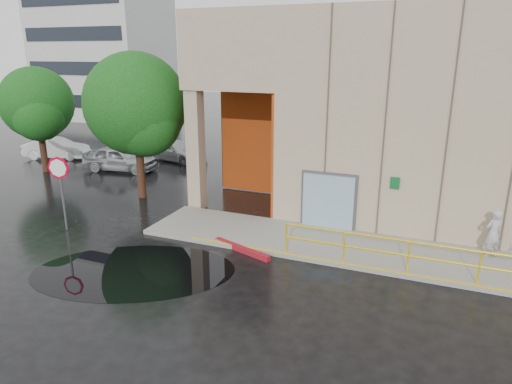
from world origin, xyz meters
TOP-DOWN VIEW (x-y plane):
  - ground at (0.00, 0.00)m, footprint 120.00×120.00m
  - sidewalk at (4.00, 4.50)m, footprint 20.00×3.00m
  - building at (5.10, 10.98)m, footprint 20.00×10.17m
  - guardrail at (4.25, 3.15)m, footprint 9.56×0.06m
  - distant_building at (-28.00, 27.98)m, footprint 12.00×8.08m
  - person at (5.67, 5.31)m, footprint 0.70×0.64m
  - stop_sign at (-9.00, 2.30)m, footprint 0.84×0.23m
  - red_curb at (-2.01, 2.96)m, footprint 2.32×0.97m
  - puddle at (-4.50, 0.40)m, footprint 7.21×5.96m
  - car_a at (-12.82, 10.41)m, footprint 4.37×2.31m
  - car_b at (-18.51, 11.45)m, footprint 4.17×2.51m
  - car_c at (-11.20, 13.73)m, footprint 4.46×2.50m
  - tree_near at (-8.58, 6.72)m, footprint 4.48×4.48m
  - tree_far at (-16.47, 8.55)m, footprint 3.87×3.87m

SIDE VIEW (x-z plane):
  - ground at x=0.00m, z-range 0.00..0.00m
  - puddle at x=-4.50m, z-range 0.00..0.01m
  - sidewalk at x=4.00m, z-range 0.00..0.15m
  - red_curb at x=-2.01m, z-range 0.00..0.18m
  - car_c at x=-11.20m, z-range 0.00..1.22m
  - car_b at x=-18.51m, z-range 0.00..1.30m
  - guardrail at x=4.25m, z-range 0.16..1.19m
  - car_a at x=-12.82m, z-range 0.00..1.42m
  - person at x=5.67m, z-range 0.15..1.74m
  - stop_sign at x=-9.00m, z-range 0.62..3.45m
  - tree_far at x=-16.47m, z-range 0.78..6.52m
  - tree_near at x=-8.58m, z-range 0.84..7.35m
  - building at x=5.10m, z-range 0.21..8.21m
  - distant_building at x=-28.00m, z-range 0.00..15.00m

